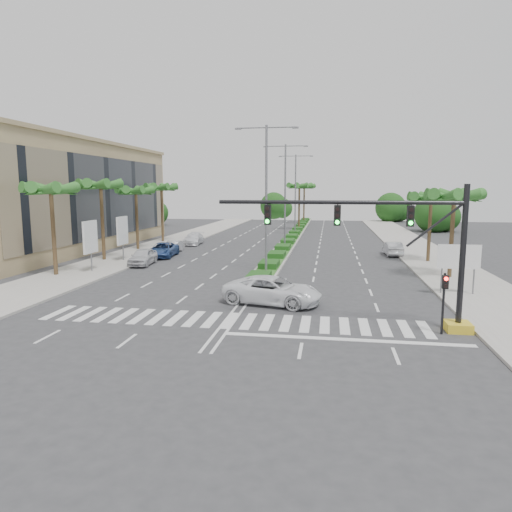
% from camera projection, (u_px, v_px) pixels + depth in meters
% --- Properties ---
extents(ground, '(160.00, 160.00, 0.00)m').
position_uv_depth(ground, '(230.00, 321.00, 24.32)').
color(ground, '#333335').
rests_on(ground, ground).
extents(footpath_right, '(6.00, 120.00, 0.15)m').
position_uv_depth(footpath_right, '(440.00, 265.00, 41.46)').
color(footpath_right, gray).
rests_on(footpath_right, ground).
extents(footpath_left, '(6.00, 120.00, 0.15)m').
position_uv_depth(footpath_left, '(126.00, 257.00, 46.23)').
color(footpath_left, gray).
rests_on(footpath_left, ground).
extents(median, '(2.20, 75.00, 0.20)m').
position_uv_depth(median, '(294.00, 235.00, 68.26)').
color(median, gray).
rests_on(median, ground).
extents(median_grass, '(1.80, 75.00, 0.04)m').
position_uv_depth(median_grass, '(294.00, 234.00, 68.24)').
color(median_grass, '#2D571D').
rests_on(median_grass, median).
extents(building, '(12.00, 36.00, 12.00)m').
position_uv_depth(building, '(59.00, 197.00, 52.92)').
color(building, tan).
rests_on(building, ground).
extents(signal_gantry, '(12.60, 1.20, 7.20)m').
position_uv_depth(signal_gantry, '(414.00, 261.00, 22.36)').
color(signal_gantry, gold).
rests_on(signal_gantry, ground).
extents(pedestrian_signal, '(0.28, 0.36, 3.00)m').
position_uv_depth(pedestrian_signal, '(444.00, 293.00, 21.70)').
color(pedestrian_signal, black).
rests_on(pedestrian_signal, ground).
extents(direction_sign, '(2.70, 0.11, 3.40)m').
position_uv_depth(direction_sign, '(459.00, 259.00, 29.65)').
color(direction_sign, slate).
rests_on(direction_sign, ground).
extents(billboard_near, '(0.18, 2.10, 4.35)m').
position_uv_depth(billboard_near, '(90.00, 237.00, 37.88)').
color(billboard_near, slate).
rests_on(billboard_near, ground).
extents(billboard_far, '(0.18, 2.10, 4.35)m').
position_uv_depth(billboard_far, '(122.00, 231.00, 43.74)').
color(billboard_far, slate).
rests_on(billboard_far, ground).
extents(palm_left_near, '(4.57, 4.68, 7.55)m').
position_uv_depth(palm_left_near, '(51.00, 192.00, 35.70)').
color(palm_left_near, brown).
rests_on(palm_left_near, ground).
extents(palm_left_mid, '(4.57, 4.68, 7.95)m').
position_uv_depth(palm_left_mid, '(101.00, 188.00, 43.46)').
color(palm_left_mid, brown).
rests_on(palm_left_mid, ground).
extents(palm_left_far, '(4.57, 4.68, 7.35)m').
position_uv_depth(palm_left_far, '(136.00, 193.00, 51.36)').
color(palm_left_far, brown).
rests_on(palm_left_far, ground).
extents(palm_left_end, '(4.57, 4.68, 7.75)m').
position_uv_depth(palm_left_end, '(161.00, 190.00, 59.11)').
color(palm_left_end, brown).
rests_on(palm_left_end, ground).
extents(palm_right_near, '(4.57, 4.68, 7.05)m').
position_uv_depth(palm_right_near, '(454.00, 199.00, 34.82)').
color(palm_right_near, brown).
rests_on(palm_right_near, ground).
extents(palm_right_far, '(4.57, 4.68, 6.75)m').
position_uv_depth(palm_right_far, '(431.00, 200.00, 42.67)').
color(palm_right_far, brown).
rests_on(palm_right_far, ground).
extents(palm_median_a, '(4.57, 4.68, 8.05)m').
position_uv_depth(palm_median_a, '(299.00, 188.00, 77.00)').
color(palm_median_a, brown).
rests_on(palm_median_a, ground).
extents(palm_median_b, '(4.57, 4.68, 8.05)m').
position_uv_depth(palm_median_b, '(304.00, 188.00, 91.65)').
color(palm_median_b, brown).
rests_on(palm_median_b, ground).
extents(streetlight_near, '(5.10, 0.25, 12.00)m').
position_uv_depth(streetlight_near, '(266.00, 191.00, 37.00)').
color(streetlight_near, slate).
rests_on(streetlight_near, ground).
extents(streetlight_mid, '(5.10, 0.25, 12.00)m').
position_uv_depth(streetlight_mid, '(285.00, 190.00, 52.63)').
color(streetlight_mid, slate).
rests_on(streetlight_mid, ground).
extents(streetlight_far, '(5.10, 0.25, 12.00)m').
position_uv_depth(streetlight_far, '(295.00, 190.00, 68.26)').
color(streetlight_far, slate).
rests_on(streetlight_far, ground).
extents(car_parked_a, '(2.17, 4.61, 1.52)m').
position_uv_depth(car_parked_a, '(143.00, 257.00, 42.01)').
color(car_parked_a, silver).
rests_on(car_parked_a, ground).
extents(car_parked_b, '(1.40, 3.94, 1.29)m').
position_uv_depth(car_parked_b, '(173.00, 247.00, 50.09)').
color(car_parked_b, silver).
rests_on(car_parked_b, ground).
extents(car_parked_c, '(2.90, 5.47, 1.46)m').
position_uv_depth(car_parked_c, '(163.00, 250.00, 46.94)').
color(car_parked_c, '#2B4885').
rests_on(car_parked_c, ground).
extents(car_parked_d, '(2.30, 5.01, 1.42)m').
position_uv_depth(car_parked_d, '(193.00, 239.00, 57.58)').
color(car_parked_d, white).
rests_on(car_parked_d, ground).
extents(car_crossing, '(6.48, 4.07, 1.67)m').
position_uv_depth(car_crossing, '(273.00, 290.00, 27.79)').
color(car_crossing, white).
rests_on(car_crossing, ground).
extents(car_right, '(1.74, 4.49, 1.46)m').
position_uv_depth(car_right, '(393.00, 249.00, 48.03)').
color(car_right, silver).
rests_on(car_right, ground).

